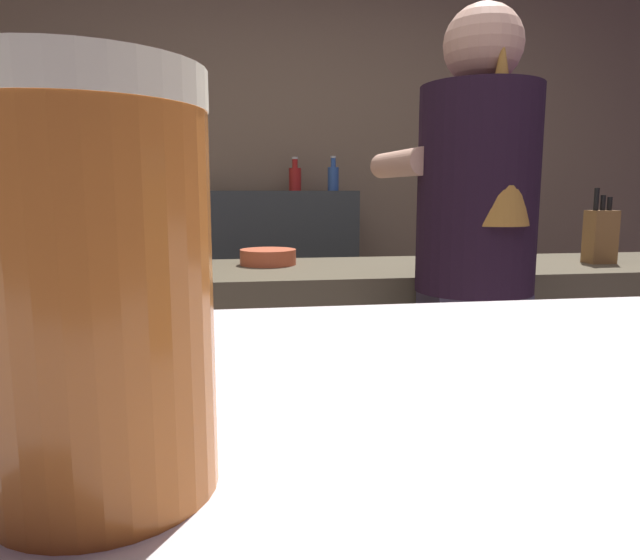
{
  "coord_description": "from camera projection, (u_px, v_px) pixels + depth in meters",
  "views": [
    {
      "loc": [
        -0.47,
        -1.29,
        1.18
      ],
      "look_at": [
        -0.38,
        -0.75,
        1.1
      ],
      "focal_mm": 31.72,
      "sensor_mm": 36.0,
      "label": 1
    }
  ],
  "objects": [
    {
      "name": "prep_counter",
      "position": [
        449.0,
        381.0,
        2.19
      ],
      "size": [
        2.1,
        0.6,
        0.91
      ],
      "primitive_type": "cube",
      "color": "#4E4532",
      "rests_on": "ground"
    },
    {
      "name": "wall_back",
      "position": [
        308.0,
        165.0,
        3.45
      ],
      "size": [
        5.2,
        0.1,
        2.7
      ],
      "primitive_type": "cube",
      "color": "#8C765A",
      "rests_on": "ground"
    },
    {
      "name": "back_shelf",
      "position": [
        275.0,
        295.0,
        3.26
      ],
      "size": [
        0.91,
        0.36,
        1.19
      ],
      "primitive_type": "cube",
      "color": "#34393B",
      "rests_on": "ground"
    },
    {
      "name": "mixing_bowl",
      "position": [
        268.0,
        257.0,
        2.11
      ],
      "size": [
        0.21,
        0.21,
        0.06
      ],
      "primitive_type": "cylinder",
      "color": "#C65534",
      "rests_on": "prep_counter"
    },
    {
      "name": "pint_glass_near",
      "position": [
        95.0,
        289.0,
        0.19
      ],
      "size": [
        0.08,
        0.08,
        0.14
      ],
      "color": "#BB6527",
      "rests_on": "bar_counter"
    },
    {
      "name": "chefs_knife",
      "position": [
        500.0,
        264.0,
        2.09
      ],
      "size": [
        0.24,
        0.09,
        0.01
      ],
      "primitive_type": "cube",
      "rotation": [
        0.0,
        0.0,
        -0.27
      ],
      "color": "silver",
      "rests_on": "prep_counter"
    },
    {
      "name": "bottle_hot_sauce",
      "position": [
        333.0,
        177.0,
        3.16
      ],
      "size": [
        0.06,
        0.06,
        0.19
      ],
      "color": "#3259A1",
      "rests_on": "back_shelf"
    },
    {
      "name": "bottle_soy",
      "position": [
        295.0,
        178.0,
        3.24
      ],
      "size": [
        0.07,
        0.07,
        0.19
      ],
      "color": "red",
      "rests_on": "back_shelf"
    },
    {
      "name": "knife_block",
      "position": [
        600.0,
        236.0,
        2.15
      ],
      "size": [
        0.1,
        0.08,
        0.28
      ],
      "color": "brown",
      "rests_on": "prep_counter"
    },
    {
      "name": "bartender",
      "position": [
        475.0,
        262.0,
        1.64
      ],
      "size": [
        0.45,
        0.53,
        1.69
      ],
      "rotation": [
        0.0,
        0.0,
        1.68
      ],
      "color": "#373142",
      "rests_on": "ground"
    }
  ]
}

